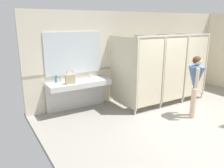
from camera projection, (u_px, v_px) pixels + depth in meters
ground_plane at (201, 124)px, 5.52m from camera, size 7.24×5.70×0.10m
wall_back at (138, 55)px, 7.30m from camera, size 7.24×0.12×2.68m
wall_back_tile_band at (139, 64)px, 7.33m from camera, size 7.24×0.01×0.06m
vanity_counter at (78, 88)px, 6.15m from camera, size 1.71×0.58×0.96m
mirror_panel at (74, 53)px, 6.07m from camera, size 1.61×0.02×1.13m
bathroom_stalls at (164, 67)px, 6.71m from camera, size 2.75×1.35×2.05m
person_standing at (195, 79)px, 5.60m from camera, size 0.57×0.57×1.58m
handbag at (70, 79)px, 5.71m from camera, size 0.25×0.10×0.38m
soap_dispenser at (56, 80)px, 5.86m from camera, size 0.07×0.07×0.18m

